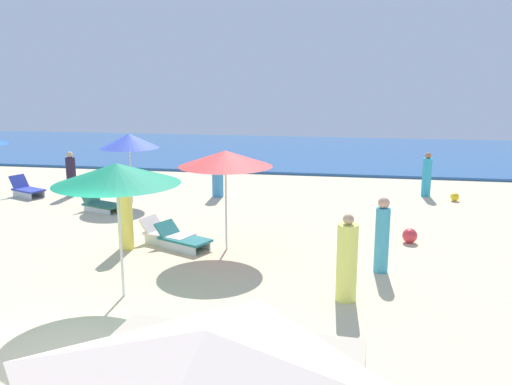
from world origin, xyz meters
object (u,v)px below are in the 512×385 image
Objects in this scene: lounge_chair_6_0 at (166,233)px; beachgoer_1 at (427,176)px; umbrella_1 at (129,141)px; lounge_chair_2_0 at (27,189)px; beachgoer_5 at (347,261)px; beachgoer_4 at (71,175)px; lounge_chair_1_0 at (101,204)px; umbrella_6 at (225,159)px; beachgoer_0 at (218,177)px; lounge_chair_6_1 at (182,239)px; beachgoer_2 at (125,218)px; beach_ball_0 at (455,197)px; beach_ball_2 at (410,236)px; umbrella_4 at (117,174)px; beachgoer_3 at (382,236)px.

beachgoer_1 is (7.26, 6.81, 0.48)m from lounge_chair_6_0.
lounge_chair_2_0 is (-4.04, 0.20, -1.82)m from umbrella_1.
beachgoer_4 is at bearing 102.10° from beachgoer_5.
umbrella_6 is (4.79, -3.05, 2.03)m from lounge_chair_1_0.
lounge_chair_1_0 is at bearing -138.95° from beachgoer_0.
beachgoer_5 is (4.04, -2.50, 0.55)m from lounge_chair_6_1.
beachgoer_2 is (-2.44, -0.38, -1.46)m from umbrella_6.
lounge_chair_2_0 is 4.80× the size of beach_ball_0.
beachgoer_4 is at bearing 162.26° from beach_ball_2.
umbrella_1 is 0.95× the size of umbrella_6.
lounge_chair_1_0 is at bearing 119.36° from umbrella_4.
beach_ball_0 is (6.50, 6.42, -2.11)m from umbrella_6.
lounge_chair_2_0 is at bearing -170.72° from beachgoer_4.
beachgoer_5 reaches higher than beachgoer_0.
umbrella_1 is at bearing 60.76° from lounge_chair_6_1.
beach_ball_0 is at bearing -32.90° from lounge_chair_6_0.
lounge_chair_6_1 is 9.81m from beachgoer_1.
lounge_chair_2_0 reaches higher than lounge_chair_1_0.
beachgoer_3 reaches higher than beachgoer_4.
lounge_chair_6_1 is at bearing 98.94° from beachgoer_1.
lounge_chair_2_0 is at bearing 139.24° from beachgoer_3.
beachgoer_2 reaches higher than beach_ball_2.
umbrella_1 is at bearing -1.55° from lounge_chair_1_0.
beachgoer_2 is 6.11m from beachgoer_3.
lounge_chair_6_0 is at bearing 95.55° from umbrella_4.
beachgoer_4 is (-4.37, 5.33, -0.05)m from beachgoer_2.
umbrella_1 is at bearing -20.48° from beachgoer_4.
beachgoer_4 reaches higher than lounge_chair_6_1.
umbrella_6 is at bearing -72.85° from beachgoer_0.
lounge_chair_6_0 is at bearing -88.91° from beachgoer_0.
lounge_chair_1_0 is (-0.51, -1.27, -1.86)m from umbrella_1.
beachgoer_5 is (4.56, -8.25, 0.08)m from beachgoer_0.
beach_ball_0 is at bearing -59.55° from lounge_chair_2_0.
beachgoer_3 is at bearing -111.22° from beach_ball_0.
umbrella_1 reaches higher than lounge_chair_6_1.
umbrella_4 reaches higher than beach_ball_2.
lounge_chair_6_1 reaches higher than beach_ball_0.
umbrella_4 is (2.97, -7.45, 0.32)m from umbrella_1.
lounge_chair_6_1 is at bearing -176.84° from umbrella_6.
umbrella_6 is 1.63× the size of lounge_chair_6_0.
beachgoer_2 is (-1.13, 2.75, -1.61)m from umbrella_4.
beachgoer_4 is (-10.46, 5.85, -0.06)m from beachgoer_3.
beach_ball_2 is (8.77, -2.99, -1.90)m from umbrella_1.
beachgoer_5 reaches higher than lounge_chair_6_1.
beachgoer_3 is (5.29, -6.60, 0.10)m from beachgoer_0.
beachgoer_1 is 10.97m from beachgoer_2.
beachgoer_4 is at bearing -173.68° from beach_ball_0.
beachgoer_5 reaches higher than lounge_chair_6_0.
beachgoer_3 is at bearing -75.11° from lounge_chair_6_1.
lounge_chair_6_1 is at bearing 108.01° from beachgoer_5.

